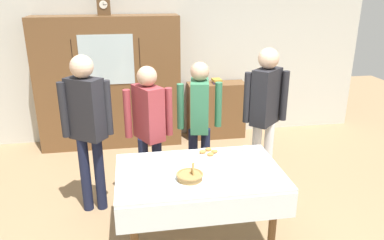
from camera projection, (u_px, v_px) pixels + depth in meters
The scene contains 22 objects.
ground_plane at pixel (195, 227), 3.88m from camera, with size 12.00×12.00×0.00m, color #997A56.
back_wall at pixel (167, 54), 5.88m from camera, with size 6.40×0.10×2.70m, color silver.
dining_table at pixel (200, 183), 3.44m from camera, with size 1.51×0.95×0.76m.
wall_cabinet at pixel (110, 83), 5.59m from camera, with size 2.10×0.46×1.96m.
mantel_clock at pixel (104, 6), 5.22m from camera, with size 0.18×0.11×0.24m.
bookshelf_low at pixel (216, 110), 6.07m from camera, with size 0.92×0.35×0.90m.
book_stack at pixel (217, 81), 5.91m from camera, with size 0.15×0.19×0.07m.
tea_cup_near_left at pixel (246, 150), 3.80m from camera, with size 0.13×0.13×0.06m.
tea_cup_near_right at pixel (258, 176), 3.27m from camera, with size 0.13×0.13×0.06m.
tea_cup_center at pixel (187, 159), 3.60m from camera, with size 0.13×0.13×0.06m.
tea_cup_front_edge at pixel (170, 187), 3.09m from camera, with size 0.13×0.13×0.06m.
tea_cup_back_edge at pixel (149, 185), 3.13m from camera, with size 0.13×0.13×0.06m.
tea_cup_mid_left at pixel (223, 167), 3.44m from camera, with size 0.13×0.13×0.06m.
bread_basket at pixel (190, 176), 3.26m from camera, with size 0.24×0.24×0.16m.
pastry_plate at pixel (209, 153), 3.75m from camera, with size 0.28×0.28×0.05m.
spoon_center at pixel (156, 168), 3.48m from camera, with size 0.12×0.02×0.01m.
spoon_far_right at pixel (166, 175), 3.33m from camera, with size 0.12×0.02×0.01m.
spoon_near_right at pixel (135, 167), 3.48m from camera, with size 0.12×0.02×0.01m.
person_behind_table_right at pixel (265, 107), 4.26m from camera, with size 0.52×0.39×1.73m.
person_near_right_end at pixel (149, 123), 4.03m from camera, with size 0.52×0.41×1.58m.
person_behind_table_left at pixel (87, 120), 3.84m from camera, with size 0.52×0.37×1.73m.
person_beside_shelf at pixel (200, 115), 4.29m from camera, with size 0.52×0.39×1.57m.
Camera 1 is at (-0.56, -3.22, 2.37)m, focal length 34.94 mm.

